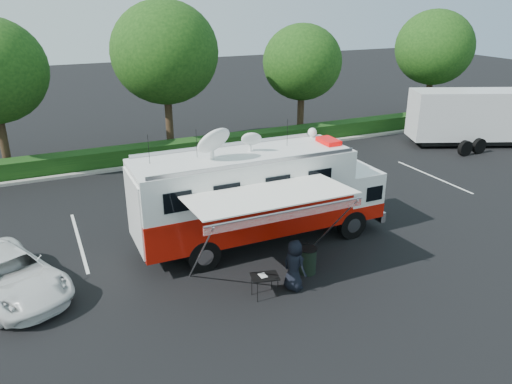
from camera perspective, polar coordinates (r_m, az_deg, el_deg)
ground_plane at (r=19.63m, az=0.61°, el=-5.65°), size 120.00×120.00×0.00m
back_border at (r=30.22m, az=-8.06°, el=13.79°), size 60.00×6.14×8.87m
stall_lines at (r=21.95m, az=-3.91°, el=-2.62°), size 24.12×5.50×0.01m
command_truck at (r=18.77m, az=0.40°, el=-0.28°), size 9.70×2.67×4.66m
awning at (r=15.73m, az=1.79°, el=-0.78°), size 5.29×2.73×3.19m
white_suv at (r=18.19m, az=-26.01°, el=-10.45°), size 4.17×5.52×1.39m
person at (r=16.73m, az=4.31°, el=-10.96°), size 0.84×1.00×1.75m
folding_table at (r=15.98m, az=1.01°, el=-9.71°), size 0.97×0.78×0.73m
folding_chair at (r=17.50m, az=5.42°, el=-7.22°), size 0.48×0.50×0.98m
trash_bin at (r=17.43m, az=5.93°, el=-7.77°), size 0.64×0.64×0.95m
semi_trailer at (r=35.53m, az=26.11°, el=7.77°), size 11.31×6.55×3.48m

